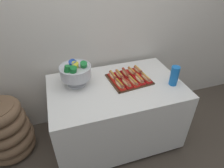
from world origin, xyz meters
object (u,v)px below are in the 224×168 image
(hot_dog_3, at_px, (139,79))
(hot_dog_8, at_px, (132,72))
(buffet_table, at_px, (116,111))
(hot_dog_2, at_px, (133,81))
(punch_bowl, at_px, (75,71))
(floor_vase, at_px, (5,130))
(hot_dog_5, at_px, (113,76))
(serving_tray, at_px, (129,79))
(hot_dog_0, at_px, (120,84))
(hot_dog_9, at_px, (138,70))
(cup_stack, at_px, (174,76))
(hot_dog_6, at_px, (119,75))
(hot_dog_4, at_px, (146,78))
(hot_dog_7, at_px, (126,73))
(hot_dog_1, at_px, (126,83))

(hot_dog_3, relative_size, hot_dog_8, 1.02)
(buffet_table, xyz_separation_m, hot_dog_8, (0.23, 0.15, 0.39))
(hot_dog_2, height_order, punch_bowl, punch_bowl)
(floor_vase, xyz_separation_m, hot_dog_5, (1.19, -0.05, 0.48))
(serving_tray, xyz_separation_m, hot_dog_3, (0.08, -0.07, 0.03))
(floor_vase, bearing_deg, hot_dog_0, -10.00)
(floor_vase, relative_size, hot_dog_9, 7.30)
(hot_dog_0, xyz_separation_m, hot_dog_8, (0.21, 0.19, -0.00))
(hot_dog_5, height_order, cup_stack, cup_stack)
(hot_dog_6, bearing_deg, punch_bowl, 179.19)
(hot_dog_6, bearing_deg, floor_vase, 178.16)
(serving_tray, relative_size, hot_dog_8, 2.70)
(floor_vase, distance_m, hot_dog_0, 1.31)
(hot_dog_8, relative_size, hot_dog_9, 1.02)
(hot_dog_2, distance_m, hot_dog_3, 0.08)
(hot_dog_0, bearing_deg, hot_dog_4, 5.62)
(hot_dog_7, height_order, hot_dog_8, hot_dog_7)
(hot_dog_7, bearing_deg, hot_dog_1, -108.82)
(hot_dog_7, xyz_separation_m, hot_dog_9, (0.15, 0.01, 0.00))
(buffet_table, height_order, hot_dog_0, hot_dog_0)
(hot_dog_4, distance_m, cup_stack, 0.28)
(hot_dog_5, bearing_deg, serving_tray, -23.19)
(hot_dog_3, xyz_separation_m, hot_dog_6, (-0.17, 0.15, -0.00))
(hot_dog_5, distance_m, hot_dog_8, 0.23)
(hot_dog_6, bearing_deg, hot_dog_7, 5.62)
(hot_dog_3, xyz_separation_m, hot_dog_5, (-0.24, 0.14, -0.00))
(hot_dog_3, bearing_deg, hot_dog_6, 137.89)
(hot_dog_4, height_order, hot_dog_7, hot_dog_7)
(hot_dog_0, height_order, hot_dog_8, hot_dog_0)
(hot_dog_7, height_order, hot_dog_9, hot_dog_9)
(hot_dog_8, bearing_deg, hot_dog_7, -174.38)
(hot_dog_0, bearing_deg, hot_dog_6, 71.18)
(hot_dog_4, distance_m, hot_dog_8, 0.18)
(hot_dog_9, bearing_deg, hot_dog_2, -126.65)
(hot_dog_2, relative_size, hot_dog_5, 1.12)
(punch_bowl, bearing_deg, hot_dog_7, 0.11)
(hot_dog_0, xyz_separation_m, hot_dog_7, (0.13, 0.18, -0.00))
(hot_dog_0, xyz_separation_m, hot_dog_4, (0.30, 0.03, -0.00))
(hot_dog_5, height_order, hot_dog_9, same)
(serving_tray, distance_m, hot_dog_9, 0.17)
(buffet_table, xyz_separation_m, hot_dog_4, (0.32, -0.01, 0.39))
(hot_dog_8, bearing_deg, cup_stack, -42.40)
(hot_dog_3, distance_m, hot_dog_6, 0.22)
(floor_vase, distance_m, cup_stack, 1.85)
(hot_dog_4, height_order, hot_dog_5, hot_dog_5)
(hot_dog_7, relative_size, punch_bowl, 0.55)
(hot_dog_2, height_order, hot_dog_9, hot_dog_9)
(hot_dog_4, bearing_deg, hot_dog_2, -174.38)
(hot_dog_7, distance_m, hot_dog_9, 0.15)
(hot_dog_2, height_order, hot_dog_4, hot_dog_4)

